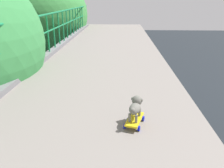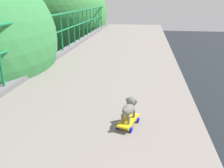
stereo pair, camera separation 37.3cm
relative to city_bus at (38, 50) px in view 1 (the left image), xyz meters
name	(u,v)px [view 1 (the left image)]	position (x,y,z in m)	size (l,w,h in m)	color
city_bus	(38,50)	(0.00, 0.00, 0.00)	(2.48, 11.29, 3.09)	white
roadside_tree_far	(43,16)	(5.52, -13.67, 4.92)	(5.10, 5.10, 9.05)	#4A3E27
toy_skateboard	(134,120)	(10.24, -24.68, 4.35)	(0.30, 0.45, 0.09)	gold
small_dog	(136,106)	(10.25, -24.65, 4.54)	(0.21, 0.36, 0.28)	slate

